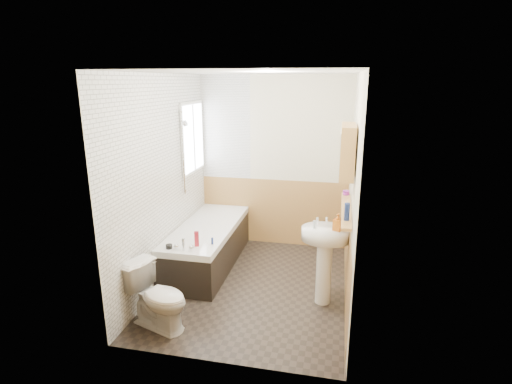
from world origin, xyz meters
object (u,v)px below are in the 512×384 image
at_px(bathtub, 208,244).
at_px(toilet, 158,297).
at_px(pine_shelf, 346,209).
at_px(medicine_cabinet, 347,151).
at_px(sink, 325,250).

relative_size(bathtub, toilet, 2.74).
distance_m(pine_shelf, medicine_cabinet, 0.66).
distance_m(bathtub, pine_shelf, 2.03).
distance_m(sink, pine_shelf, 0.51).
relative_size(sink, pine_shelf, 0.80).
bearing_deg(bathtub, sink, -22.42).
bearing_deg(medicine_cabinet, bathtub, 158.03).
bearing_deg(medicine_cabinet, pine_shelf, 76.42).
xyz_separation_m(bathtub, sink, (1.57, -0.65, 0.34)).
height_order(bathtub, pine_shelf, pine_shelf).
bearing_deg(pine_shelf, bathtub, 161.64).
bearing_deg(medicine_cabinet, sink, 162.26).
height_order(pine_shelf, medicine_cabinet, medicine_cabinet).
height_order(sink, pine_shelf, pine_shelf).
height_order(toilet, pine_shelf, pine_shelf).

